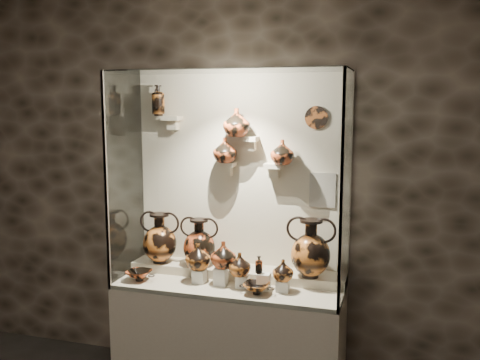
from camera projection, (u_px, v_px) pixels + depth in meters
name	position (u px, v px, depth m)	size (l,w,h in m)	color
wall_back	(241.00, 176.00, 4.20)	(5.00, 0.02, 3.20)	#2B241B
plinth	(230.00, 337.00, 4.07)	(1.70, 0.60, 0.80)	beige
front_tier	(229.00, 285.00, 4.01)	(1.68, 0.58, 0.03)	#C6B699
rear_tier	(236.00, 274.00, 4.17)	(1.70, 0.25, 0.10)	#C6B699
back_panel	(241.00, 176.00, 4.19)	(1.70, 0.03, 1.60)	beige
glass_front	(216.00, 188.00, 3.61)	(1.70, 0.01, 1.60)	white
glass_left	(125.00, 177.00, 4.13)	(0.01, 0.60, 1.60)	white
glass_right	(347.00, 187.00, 3.65)	(0.01, 0.60, 1.60)	white
glass_top	(229.00, 71.00, 3.78)	(1.70, 0.60, 0.01)	white
frame_post_left	(106.00, 183.00, 3.86)	(0.02, 0.02, 1.60)	gray
frame_post_right	(341.00, 194.00, 3.38)	(0.02, 0.02, 1.60)	gray
pedestal_a	(199.00, 276.00, 4.01)	(0.09, 0.09, 0.10)	silver
pedestal_b	(221.00, 276.00, 3.96)	(0.09, 0.09, 0.13)	silver
pedestal_c	(243.00, 281.00, 3.92)	(0.09, 0.09, 0.09)	silver
pedestal_d	(264.00, 281.00, 3.87)	(0.09, 0.09, 0.12)	silver
pedestal_e	(283.00, 286.00, 3.83)	(0.09, 0.09, 0.08)	silver
bracket_ul	(172.00, 118.00, 4.21)	(0.14, 0.12, 0.04)	beige
bracket_ca	(226.00, 164.00, 4.13)	(0.14, 0.12, 0.04)	beige
bracket_cb	(251.00, 139.00, 4.05)	(0.10, 0.12, 0.04)	beige
bracket_cc	(274.00, 166.00, 4.03)	(0.14, 0.12, 0.04)	beige
amphora_left	(160.00, 238.00, 4.26)	(0.32, 0.32, 0.40)	#BC6424
amphora_mid	(199.00, 242.00, 4.18)	(0.30, 0.30, 0.38)	#BE4A21
amphora_right	(311.00, 248.00, 3.91)	(0.35, 0.35, 0.44)	#BC6424
jug_a	(198.00, 256.00, 4.01)	(0.19, 0.19, 0.20)	#BC6424
jug_b	(223.00, 255.00, 3.95)	(0.19, 0.19, 0.20)	#BE4A21
jug_c	(240.00, 264.00, 3.89)	(0.17, 0.17, 0.17)	#BC6424
jug_e	(283.00, 270.00, 3.81)	(0.15, 0.15, 0.16)	#BC6424
lekythos_small	(259.00, 264.00, 3.85)	(0.06, 0.06, 0.15)	#BE4A21
kylix_left	(139.00, 274.00, 4.06)	(0.24, 0.20, 0.10)	#BE4A21
kylix_right	(257.00, 287.00, 3.78)	(0.24, 0.21, 0.10)	#BC6424
lekythos_tall	(158.00, 98.00, 4.19)	(0.11, 0.11, 0.27)	#BC6424
ovoid_vase_a	(225.00, 150.00, 4.08)	(0.18, 0.18, 0.19)	#BE4A21
ovoid_vase_b	(237.00, 122.00, 4.01)	(0.20, 0.20, 0.21)	#BE4A21
ovoid_vase_c	(282.00, 152.00, 3.95)	(0.18, 0.18, 0.18)	#BE4A21
wall_plate	(316.00, 118.00, 3.93)	(0.17, 0.17, 0.02)	#A24E20
info_placard	(322.00, 190.00, 4.00)	(0.20, 0.01, 0.26)	beige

